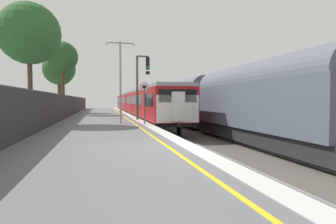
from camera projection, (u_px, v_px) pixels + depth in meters
name	position (u px, v px, depth m)	size (l,w,h in m)	color
ground	(249.00, 161.00, 10.32)	(17.40, 110.00, 1.21)	slate
commuter_train_at_platform	(137.00, 103.00, 38.07)	(2.83, 42.31, 3.81)	maroon
freight_train_adjacent_track	(184.00, 101.00, 30.93)	(2.60, 44.31, 4.63)	#232326
signal_gantry	(141.00, 80.00, 23.21)	(1.10, 0.24, 5.12)	#47474C
speed_limit_sign	(144.00, 98.00, 18.69)	(0.59, 0.08, 2.70)	#59595B
platform_lamp_mid	(120.00, 75.00, 19.36)	(2.00, 0.20, 5.45)	#93999E
background_tree_left	(60.00, 70.00, 35.88)	(3.95, 3.98, 7.42)	#473323
background_tree_centre	(63.00, 58.00, 31.15)	(3.29, 3.35, 7.89)	#473323
background_tree_right	(29.00, 35.00, 18.40)	(3.89, 3.89, 7.72)	#473323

